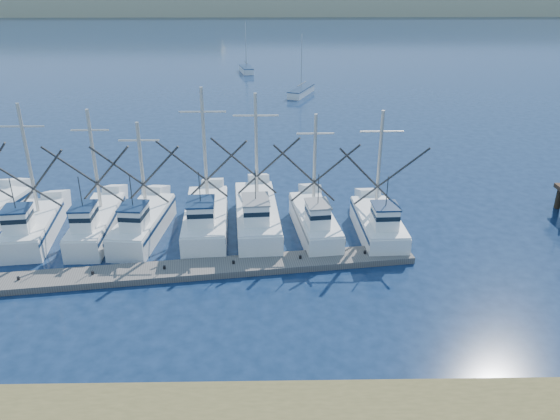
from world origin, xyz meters
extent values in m
plane|color=#0C1B34|center=(0.00, 0.00, 0.00)|extent=(500.00, 500.00, 0.00)
cube|color=#605C56|center=(-8.81, 5.91, 0.20)|extent=(29.67, 5.93, 0.40)
cube|color=white|center=(-18.09, 10.60, 0.71)|extent=(3.32, 7.04, 1.42)
cube|color=white|center=(-18.09, 8.86, 2.17)|extent=(1.65, 1.82, 1.50)
cylinder|color=#B7B2A8|center=(-18.09, 11.76, 5.09)|extent=(0.22, 0.22, 7.32)
cube|color=white|center=(-14.11, 11.06, 0.72)|extent=(2.39, 7.77, 1.44)
cube|color=white|center=(-14.11, 9.08, 2.19)|extent=(1.32, 1.91, 1.50)
cylinder|color=#B7B2A8|center=(-14.11, 12.37, 4.82)|extent=(0.22, 0.22, 6.77)
cube|color=white|center=(-11.04, 10.94, 0.73)|extent=(3.14, 7.69, 1.46)
cube|color=white|center=(-11.04, 9.03, 2.21)|extent=(1.56, 1.96, 1.50)
cylinder|color=#B7B2A8|center=(-11.04, 12.22, 4.43)|extent=(0.22, 0.22, 5.94)
cube|color=white|center=(-6.94, 11.36, 0.81)|extent=(3.22, 8.47, 1.62)
cube|color=white|center=(-6.94, 9.23, 2.37)|extent=(1.70, 2.12, 1.50)
cylinder|color=#B7B2A8|center=(-6.94, 12.78, 5.55)|extent=(0.22, 0.22, 7.85)
cube|color=white|center=(-3.56, 11.72, 0.83)|extent=(3.37, 9.20, 1.66)
cube|color=white|center=(-3.56, 9.41, 2.41)|extent=(1.73, 2.31, 1.50)
cylinder|color=#B7B2A8|center=(-3.56, 13.26, 5.32)|extent=(0.22, 0.22, 7.32)
cube|color=white|center=(0.27, 10.92, 0.76)|extent=(3.13, 7.65, 1.52)
cube|color=white|center=(0.27, 9.02, 2.27)|extent=(1.50, 1.96, 1.50)
cylinder|color=#B7B2A8|center=(0.27, 12.19, 4.69)|extent=(0.22, 0.22, 6.36)
cube|color=white|center=(4.43, 10.59, 0.71)|extent=(2.77, 6.85, 1.42)
cube|color=white|center=(4.43, 8.85, 2.17)|extent=(1.52, 1.70, 1.50)
cylinder|color=#B7B2A8|center=(4.43, 11.74, 4.81)|extent=(0.22, 0.22, 6.78)
cube|color=white|center=(1.72, 54.15, 0.45)|extent=(4.10, 6.95, 0.90)
cylinder|color=#B7B2A8|center=(1.72, 54.45, 4.50)|extent=(0.12, 0.12, 7.20)
cube|color=white|center=(-6.55, 71.72, 0.45)|extent=(2.65, 5.42, 0.90)
cylinder|color=#B7B2A8|center=(-6.55, 72.02, 4.50)|extent=(0.12, 0.12, 7.20)
camera|label=1|loc=(-2.63, -21.58, 16.39)|focal=35.00mm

